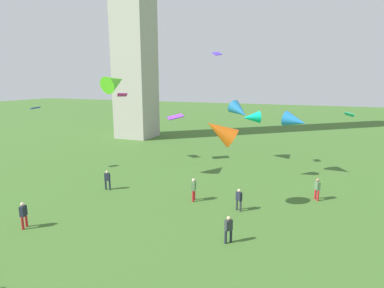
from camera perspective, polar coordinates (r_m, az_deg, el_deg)
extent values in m
cylinder|color=#2D3338|center=(22.40, 8.89, -11.20)|extent=(0.14, 0.14, 0.77)
cylinder|color=#2D3338|center=(22.62, 8.22, -10.95)|extent=(0.14, 0.14, 0.77)
cube|color=#1E2333|center=(22.25, 8.61, -9.45)|extent=(0.48, 0.41, 0.61)
sphere|color=beige|center=(22.11, 8.64, -8.44)|extent=(0.22, 0.22, 0.22)
cylinder|color=red|center=(22.54, -28.12, -12.29)|extent=(0.15, 0.15, 0.81)
cylinder|color=red|center=(22.26, -28.65, -12.64)|extent=(0.15, 0.15, 0.81)
cube|color=#1E2333|center=(22.13, -28.57, -10.74)|extent=(0.37, 0.49, 0.64)
sphere|color=beige|center=(21.98, -28.68, -9.68)|extent=(0.24, 0.24, 0.24)
cylinder|color=red|center=(24.13, 0.42, -9.25)|extent=(0.16, 0.16, 0.85)
cylinder|color=red|center=(23.77, 0.19, -9.57)|extent=(0.16, 0.16, 0.85)
cube|color=#51754C|center=(23.69, 0.30, -7.70)|extent=(0.32, 0.49, 0.67)
sphere|color=beige|center=(23.54, 0.30, -6.64)|extent=(0.25, 0.25, 0.25)
cylinder|color=#1E2333|center=(18.46, 7.15, -16.36)|extent=(0.14, 0.14, 0.77)
cylinder|color=#1E2333|center=(18.29, 6.19, -16.62)|extent=(0.14, 0.14, 0.77)
cube|color=#2D3338|center=(18.06, 6.73, -14.56)|extent=(0.46, 0.47, 0.61)
sphere|color=#D8AD84|center=(17.88, 6.76, -13.37)|extent=(0.22, 0.22, 0.22)
cylinder|color=red|center=(25.78, 22.10, -8.78)|extent=(0.15, 0.15, 0.82)
cylinder|color=red|center=(26.08, 21.70, -8.51)|extent=(0.15, 0.15, 0.82)
cube|color=#51754C|center=(25.69, 22.02, -7.10)|extent=(0.44, 0.51, 0.65)
sphere|color=#A37556|center=(25.56, 22.10, -6.16)|extent=(0.24, 0.24, 0.24)
cylinder|color=#1E2333|center=(27.14, -14.86, -7.31)|extent=(0.15, 0.15, 0.79)
cylinder|color=#1E2333|center=(27.29, -15.55, -7.24)|extent=(0.15, 0.15, 0.79)
cube|color=#1E2333|center=(27.00, -15.28, -5.85)|extent=(0.47, 0.33, 0.63)
sphere|color=beige|center=(26.88, -15.33, -4.98)|extent=(0.23, 0.23, 0.23)
cone|color=#0AC399|center=(28.00, 10.80, 4.80)|extent=(1.86, 1.70, 1.11)
cone|color=blue|center=(30.59, 18.42, 4.05)|extent=(2.64, 2.19, 1.77)
cube|color=#2430D2|center=(33.68, -26.81, 5.93)|extent=(0.89, 1.03, 0.28)
cube|color=#20B48B|center=(33.28, 26.91, 4.85)|extent=(0.88, 0.73, 0.54)
cube|color=#C81195|center=(34.83, -12.69, 8.79)|extent=(1.70, 1.76, 0.45)
cube|color=purple|center=(34.56, -3.05, 5.01)|extent=(2.05, 1.93, 0.62)
cone|color=#58D724|center=(28.48, -13.96, 10.96)|extent=(1.70, 2.56, 2.02)
cube|color=#4E2FE6|center=(30.79, 4.60, 16.20)|extent=(1.16, 1.15, 0.45)
cone|color=#2275B6|center=(34.68, 8.70, 6.05)|extent=(3.04, 2.70, 2.30)
cone|color=#B34C0C|center=(21.05, 5.19, 2.43)|extent=(2.78, 2.10, 2.28)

